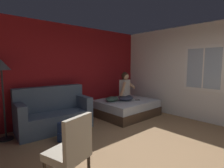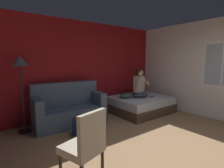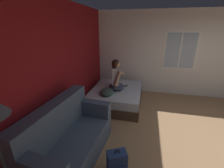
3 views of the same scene
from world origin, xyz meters
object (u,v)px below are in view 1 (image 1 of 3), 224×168
at_px(cell_phone, 138,100).
at_px(floor_lamp, 2,73).
at_px(person_seated, 125,89).
at_px(bed, 126,108).
at_px(side_chair, 71,150).
at_px(couch, 53,113).
at_px(backpack, 66,133).
at_px(throw_pillow, 112,99).

xyz_separation_m(cell_phone, floor_lamp, (-3.47, 0.70, 0.94)).
bearing_deg(floor_lamp, person_seated, -8.20).
bearing_deg(bed, side_chair, -148.11).
distance_m(side_chair, cell_phone, 3.52).
xyz_separation_m(bed, side_chair, (-2.89, -1.80, 0.30)).
relative_size(couch, person_seated, 2.01).
relative_size(backpack, throw_pillow, 0.95).
relative_size(bed, cell_phone, 12.05).
distance_m(couch, person_seated, 2.23).
bearing_deg(backpack, bed, 11.77).
relative_size(throw_pillow, cell_phone, 3.33).
distance_m(couch, floor_lamp, 1.46).
bearing_deg(backpack, cell_phone, 5.36).
bearing_deg(person_seated, floor_lamp, 171.80).
bearing_deg(throw_pillow, person_seated, -22.83).
bearing_deg(side_chair, person_seated, 32.25).
height_order(person_seated, throw_pillow, person_seated).
relative_size(person_seated, floor_lamp, 0.51).
bearing_deg(person_seated, throw_pillow, 157.17).
relative_size(bed, backpack, 3.79).
bearing_deg(cell_phone, bed, 94.17).
bearing_deg(floor_lamp, backpack, -46.02).
bearing_deg(side_chair, bed, 31.89).
bearing_deg(throw_pillow, side_chair, -141.19).
distance_m(side_chair, floor_lamp, 2.45).
bearing_deg(bed, throw_pillow, 158.29).
xyz_separation_m(side_chair, person_seated, (2.86, 1.80, 0.30)).
bearing_deg(cell_phone, backpack, 141.32).
bearing_deg(bed, couch, 170.07).
bearing_deg(side_chair, cell_phone, 26.31).
xyz_separation_m(bed, floor_lamp, (-3.20, 0.46, 1.19)).
distance_m(couch, side_chair, 2.30).
bearing_deg(side_chair, throw_pillow, 38.81).
height_order(person_seated, cell_phone, person_seated).
distance_m(bed, backpack, 2.35).
bearing_deg(side_chair, couch, 72.00).
bearing_deg(cell_phone, couch, 121.75).
relative_size(side_chair, cell_phone, 6.81).
bearing_deg(person_seated, couch, 170.02).
bearing_deg(floor_lamp, couch, -4.41).
distance_m(couch, throw_pillow, 1.76).
relative_size(backpack, cell_phone, 3.18).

